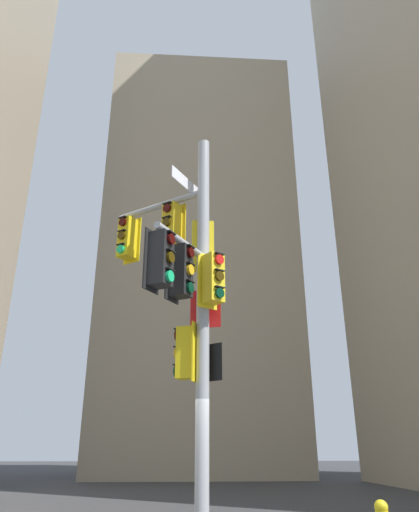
# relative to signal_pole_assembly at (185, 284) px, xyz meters

# --- Properties ---
(building_mid_block) EXTENTS (12.76, 12.76, 28.76)m
(building_mid_block) POSITION_rel_signal_pole_assembly_xyz_m (1.13, 24.68, 9.63)
(building_mid_block) COLOR tan
(building_mid_block) RESTS_ON ground
(signal_pole_assembly) EXTENTS (2.42, 3.20, 8.21)m
(signal_pole_assembly) POSITION_rel_signal_pole_assembly_xyz_m (0.00, 0.00, 0.00)
(signal_pole_assembly) COLOR #9EA0A3
(signal_pole_assembly) RESTS_ON ground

